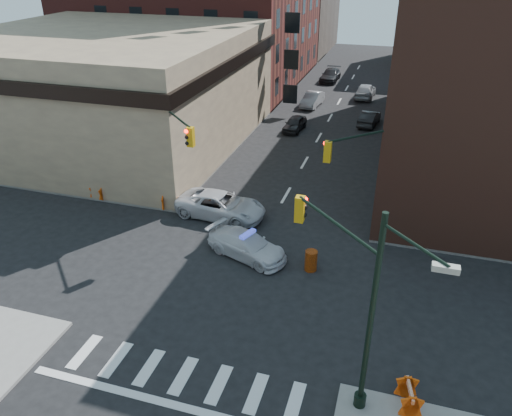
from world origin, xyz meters
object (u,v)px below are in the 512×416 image
Objects in this scene: pickup at (221,205)px; pedestrian_a at (140,190)px; police_car at (247,245)px; barrel_bank at (208,206)px; pedestrian_b at (124,187)px; barrel_road at (311,261)px; parked_car_wfar at (312,99)px; parked_car_enear at (369,118)px; barricade_se_a at (409,397)px; parked_car_wnear at (295,124)px; barricade_nw_a at (171,202)px.

pedestrian_a is (-5.62, 0.08, 0.22)m from pickup.
barrel_bank is at bearing 65.23° from police_car.
pedestrian_b is 13.90m from barrel_road.
barrel_road is 1.04× the size of barrel_bank.
parked_car_wfar is 3.83× the size of barrel_road.
parked_car_enear is 2.17× the size of pedestrian_b.
barrel_road is at bearing -29.20° from barrel_bank.
pedestrian_a is at bearing 43.51° from barricade_se_a.
parked_car_wnear is (0.66, 17.33, -0.14)m from pickup.
police_car reaches higher than barricade_se_a.
barricade_se_a is at bearing -51.77° from barricade_nw_a.
barricade_nw_a is at bearing 40.35° from barricade_se_a.
barricade_se_a is at bearing -43.34° from barrel_bank.
parked_car_wfar is 26.20m from pedestrian_a.
barrel_bank is (-0.90, 0.05, -0.23)m from pickup.
parked_car_wnear is 3.28× the size of barrel_road.
pedestrian_b is 1.59× the size of barricade_nw_a.
barrel_bank is (-1.56, -25.47, -0.17)m from parked_car_wfar.
pickup reaches higher than parked_car_wfar.
police_car is 2.76× the size of pedestrian_a.
pedestrian_a is at bearing 94.54° from pickup.
parked_car_wnear reaches higher than barrel_bank.
pickup is at bearing 78.38° from parked_car_enear.
parked_car_enear is at bearing -30.27° from parked_car_wfar.
pedestrian_a is at bearing -105.41° from parked_car_wnear.
pedestrian_a is (-6.27, -25.43, 0.28)m from parked_car_wfar.
police_car is at bearing 35.53° from barricade_se_a.
police_car is 4.79m from pickup.
pedestrian_b is 1.73× the size of barrel_bank.
parked_car_enear is 23.50m from barricade_nw_a.
police_car is at bearing -43.57° from pedestrian_b.
pedestrian_b is (-7.41, -25.43, 0.37)m from parked_car_wfar.
parked_car_wnear is at bearing 63.05° from barricade_nw_a.
parked_car_enear reaches higher than barricade_nw_a.
parked_car_wnear is at bearing 36.10° from parked_car_enear.
parked_car_wnear is 18.79m from pedestrian_b.
barricade_nw_a is at bearing 70.80° from parked_car_enear.
barricade_nw_a is at bearing -173.75° from barrel_bank.
parked_car_wnear is 0.91× the size of parked_car_enear.
pedestrian_b is (-13.76, -20.80, 0.42)m from parked_car_enear.
parked_car_wnear is 8.18m from parked_car_wfar.
barrel_bank is at bearing 76.15° from parked_car_enear.
barrel_road is (5.84, -29.60, -0.15)m from parked_car_wfar.
pedestrian_b reaches higher than barrel_road.
police_car is at bearing 175.31° from barrel_road.
parked_car_wfar is 3.67× the size of barricade_nw_a.
barrel_road is 8.48m from barrel_bank.
police_car is 4.11× the size of barrel_road.
barrel_road reaches higher than barricade_nw_a.
barrel_road is (5.84, -21.42, -0.07)m from parked_car_wnear.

